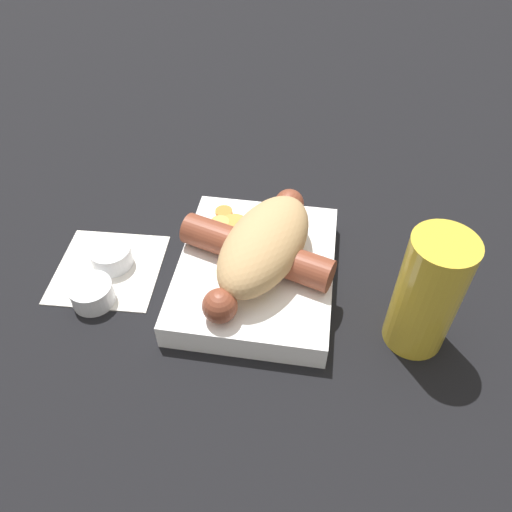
# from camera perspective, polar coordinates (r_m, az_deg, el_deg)

# --- Properties ---
(ground_plane) EXTENTS (3.00, 3.00, 0.00)m
(ground_plane) POSITION_cam_1_polar(r_m,az_deg,el_deg) (0.57, 0.00, -2.87)
(ground_plane) COLOR black
(food_tray) EXTENTS (0.21, 0.17, 0.03)m
(food_tray) POSITION_cam_1_polar(r_m,az_deg,el_deg) (0.56, 0.00, -1.82)
(food_tray) COLOR white
(food_tray) RESTS_ON ground_plane
(bread_roll) EXTENTS (0.17, 0.12, 0.06)m
(bread_roll) POSITION_cam_1_polar(r_m,az_deg,el_deg) (0.53, 1.03, 1.51)
(bread_roll) COLOR tan
(bread_roll) RESTS_ON food_tray
(sausage) EXTENTS (0.20, 0.17, 0.04)m
(sausage) POSITION_cam_1_polar(r_m,az_deg,el_deg) (0.54, 0.23, 0.73)
(sausage) COLOR brown
(sausage) RESTS_ON food_tray
(pickled_veggies) EXTENTS (0.07, 0.06, 0.00)m
(pickled_veggies) POSITION_cam_1_polar(r_m,az_deg,el_deg) (0.59, -3.48, 3.47)
(pickled_veggies) COLOR #F99E4C
(pickled_veggies) RESTS_ON food_tray
(napkin) EXTENTS (0.13, 0.13, 0.00)m
(napkin) POSITION_cam_1_polar(r_m,az_deg,el_deg) (0.61, -16.49, -1.35)
(napkin) COLOR white
(napkin) RESTS_ON ground_plane
(condiment_cup_near) EXTENTS (0.05, 0.05, 0.03)m
(condiment_cup_near) POSITION_cam_1_polar(r_m,az_deg,el_deg) (0.61, -16.02, 0.09)
(condiment_cup_near) COLOR silver
(condiment_cup_near) RESTS_ON ground_plane
(condiment_cup_far) EXTENTS (0.05, 0.05, 0.03)m
(condiment_cup_far) POSITION_cam_1_polar(r_m,az_deg,el_deg) (0.57, -18.20, -4.18)
(condiment_cup_far) COLOR silver
(condiment_cup_far) RESTS_ON ground_plane
(drink_glass) EXTENTS (0.06, 0.06, 0.14)m
(drink_glass) POSITION_cam_1_polar(r_m,az_deg,el_deg) (0.50, 19.00, -4.12)
(drink_glass) COLOR gold
(drink_glass) RESTS_ON ground_plane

